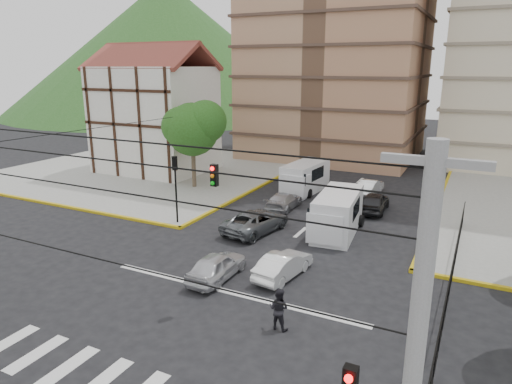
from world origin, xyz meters
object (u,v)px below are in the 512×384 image
Objects in this scene: traffic_light_nw at (175,178)px; car_silver_front_left at (217,266)px; van_right_lane at (336,215)px; van_left_lane at (304,178)px; car_white_front_right at (283,265)px; pedestrian_crosswalk at (279,309)px.

car_silver_front_left is (6.46, -5.65, -2.45)m from traffic_light_nw.
van_left_lane is (-5.25, 8.25, -0.06)m from van_right_lane.
car_white_front_right is (2.82, 1.63, -0.03)m from car_silver_front_left.
car_white_front_right is 4.63m from pedestrian_crosswalk.
traffic_light_nw is at bearing -34.14° from pedestrian_crosswalk.
van_left_lane is at bearing -65.01° from car_white_front_right.
van_right_lane is 1.54× the size of car_white_front_right.
car_silver_front_left is 2.28× the size of pedestrian_crosswalk.
traffic_light_nw is 10.44m from van_right_lane.
pedestrian_crosswalk reaches higher than car_white_front_right.
van_right_lane reaches higher than pedestrian_crosswalk.
car_silver_front_left is 1.02× the size of car_white_front_right.
car_white_front_right is (9.29, -4.02, -2.48)m from traffic_light_nw.
traffic_light_nw reaches higher than car_silver_front_left.
car_silver_front_left is at bearing -27.79° from pedestrian_crosswalk.
pedestrian_crosswalk is at bearing 118.93° from car_white_front_right.
van_right_lane is at bearing -81.31° from pedestrian_crosswalk.
car_silver_front_left reaches higher than car_white_front_right.
traffic_light_nw is 2.58× the size of pedestrian_crosswalk.
car_silver_front_left is (-3.40, -8.51, -0.58)m from van_right_lane.
van_left_lane is 1.43× the size of car_silver_front_left.
traffic_light_nw is 1.13× the size of car_silver_front_left.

